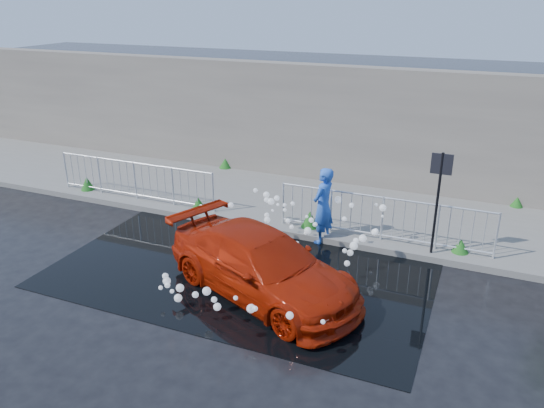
% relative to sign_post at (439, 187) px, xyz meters
% --- Properties ---
extents(ground, '(90.00, 90.00, 0.00)m').
position_rel_sign_post_xyz_m(ground, '(-4.20, -3.10, -1.72)').
color(ground, black).
rests_on(ground, ground).
extents(pavement, '(30.00, 4.00, 0.15)m').
position_rel_sign_post_xyz_m(pavement, '(-4.20, 1.90, -1.65)').
color(pavement, slate).
rests_on(pavement, ground).
extents(curb, '(30.00, 0.25, 0.16)m').
position_rel_sign_post_xyz_m(curb, '(-4.20, -0.10, -1.64)').
color(curb, slate).
rests_on(curb, ground).
extents(retaining_wall, '(30.00, 0.60, 3.50)m').
position_rel_sign_post_xyz_m(retaining_wall, '(-4.20, 4.10, 0.18)').
color(retaining_wall, '#685F57').
rests_on(retaining_wall, pavement).
extents(puddle, '(8.00, 5.00, 0.01)m').
position_rel_sign_post_xyz_m(puddle, '(-3.70, -2.10, -1.72)').
color(puddle, black).
rests_on(puddle, ground).
extents(sign_post, '(0.45, 0.06, 2.50)m').
position_rel_sign_post_xyz_m(sign_post, '(0.00, 0.00, 0.00)').
color(sign_post, black).
rests_on(sign_post, ground).
extents(railing_left, '(5.05, 0.05, 1.10)m').
position_rel_sign_post_xyz_m(railing_left, '(-8.20, 0.25, -0.99)').
color(railing_left, silver).
rests_on(railing_left, pavement).
extents(railing_right, '(5.05, 0.05, 1.10)m').
position_rel_sign_post_xyz_m(railing_right, '(-1.20, 0.25, -0.99)').
color(railing_right, silver).
rests_on(railing_right, pavement).
extents(weeds, '(12.17, 3.93, 0.42)m').
position_rel_sign_post_xyz_m(weeds, '(-4.56, 1.28, -1.40)').
color(weeds, '#17571B').
rests_on(weeds, pavement).
extents(water_spray, '(3.65, 5.22, 0.99)m').
position_rel_sign_post_xyz_m(water_spray, '(-3.00, -1.67, -1.03)').
color(water_spray, white).
rests_on(water_spray, ground).
extents(red_car, '(4.74, 3.33, 1.27)m').
position_rel_sign_post_xyz_m(red_car, '(-2.92, -2.83, -1.09)').
color(red_car, '#A31B06').
rests_on(red_car, ground).
extents(person, '(0.59, 0.77, 1.87)m').
position_rel_sign_post_xyz_m(person, '(-2.55, -0.10, -0.79)').
color(person, blue).
rests_on(person, ground).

